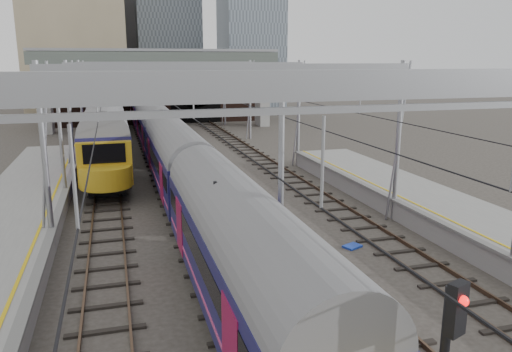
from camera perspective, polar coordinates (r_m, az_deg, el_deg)
name	(u,v)px	position (r m, az deg, el deg)	size (l,w,h in m)	color
ground	(300,315)	(16.73, 5.00, -15.52)	(160.00, 160.00, 0.00)	#38332D
tracks	(211,196)	(30.25, -5.16, -2.24)	(14.40, 80.00, 0.22)	#4C3828
overhead_line	(191,81)	(35.60, -7.40, 10.71)	(16.80, 80.00, 8.00)	gray
retaining_wall	(166,89)	(66.06, -10.20, 9.74)	(28.00, 2.75, 9.00)	black
overbridge	(159,66)	(59.92, -11.07, 12.19)	(28.00, 3.00, 9.25)	gray
city_skyline	(159,1)	(85.03, -11.01, 19.04)	(37.50, 27.50, 60.00)	tan
train_main	(164,140)	(36.49, -10.49, 4.02)	(2.60, 60.17, 4.54)	black
train_second	(107,111)	(55.78, -16.66, 7.10)	(3.11, 53.85, 5.24)	black
signal_near_left	(219,231)	(15.61, -4.29, -6.26)	(0.34, 0.45, 4.43)	black
equip_cover_a	(258,234)	(23.51, 0.23, -6.64)	(0.93, 0.65, 0.11)	#1738B1
equip_cover_b	(264,221)	(25.36, 0.91, -5.17)	(0.77, 0.54, 0.09)	#1738B1
equip_cover_c	(352,246)	(22.45, 10.95, -7.89)	(0.77, 0.54, 0.09)	#1738B1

